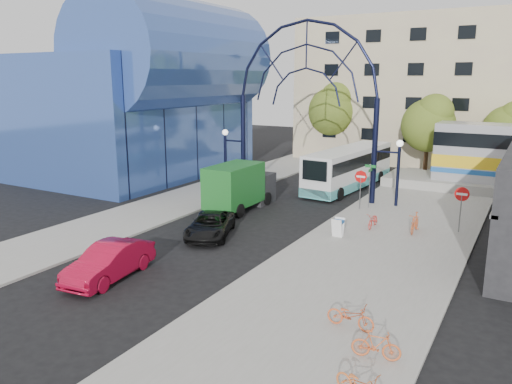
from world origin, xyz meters
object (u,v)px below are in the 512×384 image
Objects in this scene: tree_north_b at (335,108)px; bike_far_a at (351,316)px; green_truck at (240,186)px; black_suv at (210,225)px; street_name_sign at (370,177)px; tree_north_a at (430,122)px; city_bus at (349,167)px; sandwich_board at (338,225)px; bike_near_b at (415,223)px; gateway_arch at (306,73)px; stop_sign at (361,180)px; do_not_enter_sign at (462,199)px; bike_far_b at (376,345)px; bike_near_a at (373,220)px; red_sedan at (109,262)px; tree_north_c at (510,128)px.

bike_far_a is (13.32, -33.03, -4.71)m from tree_north_b.
black_suv is (1.59, -5.73, -0.86)m from green_truck.
street_name_sign is 0.40× the size of tree_north_a.
city_bus is (5.77, -11.75, -3.67)m from tree_north_b.
tree_north_a is (0.52, 19.95, 3.86)m from sandwich_board.
bike_near_b reaches higher than bike_far_a.
stop_sign is (4.80, -2.00, -6.56)m from gateway_arch.
street_name_sign is at bearing -15.07° from gateway_arch.
city_bus is (-4.23, -7.75, -3.01)m from tree_north_a.
do_not_enter_sign is 0.31× the size of tree_north_b.
street_name_sign is 18.06m from bike_far_b.
green_truck is 3.81× the size of bike_near_a.
black_suv is at bearing 79.70° from red_sedan.
black_suv is 2.72× the size of bike_far_a.
do_not_enter_sign reaches higher than red_sedan.
tree_north_b reaches higher than green_truck.
stop_sign is 0.22× the size of city_bus.
bike_near_b is at bearing -30.58° from gateway_arch.
street_name_sign is at bearing -54.18° from city_bus.
street_name_sign is 13.59m from tree_north_a.
stop_sign is at bearing 25.24° from green_truck.
bike_far_b is (1.28, -1.43, 0.01)m from bike_far_a.
city_bus is at bearing -136.37° from tree_north_c.
sandwich_board is 0.17× the size of green_truck.
gateway_arch is at bearing -131.04° from tree_north_c.
city_bus is at bearing -63.84° from tree_north_b.
tree_north_b is at bearing 115.83° from stop_sign.
tree_north_c is 20.47m from bike_near_a.
red_sedan is (-2.76, -21.96, -0.85)m from city_bus.
sandwich_board is 20.33m from tree_north_a.
bike_far_b is at bearing -55.90° from black_suv.
red_sedan is (-12.99, -31.71, -3.53)m from tree_north_c.
city_bus is at bearing 120.67° from street_name_sign.
bike_far_b is (-1.40, -32.45, -3.71)m from tree_north_c.
tree_north_b is (-9.08, 17.33, 3.14)m from street_name_sign.
do_not_enter_sign is (11.00, -4.00, -6.58)m from gateway_arch.
city_bus is 15.39m from black_suv.
street_name_sign reaches higher than bike_far_b.
black_suv is at bearing -74.74° from green_truck.
street_name_sign reaches higher than bike_near_a.
gateway_arch is at bearing 140.22° from bike_near_a.
gateway_arch reaches higher than bike_near_b.
green_truck is (-8.17, -17.20, -3.12)m from tree_north_a.
gateway_arch is 9.28× the size of bike_far_b.
bike_far_b is at bearing -59.94° from gateway_arch.
green_truck is 18.43m from bike_far_b.
tree_north_c is (16.00, -2.00, -0.99)m from tree_north_b.
tree_north_c is 0.58× the size of city_bus.
tree_north_c is 31.36m from bike_far_a.
tree_north_b is at bearing 117.65° from street_name_sign.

